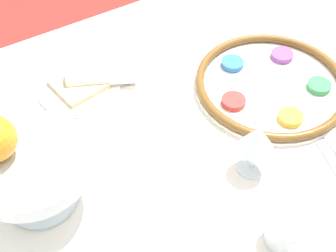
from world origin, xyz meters
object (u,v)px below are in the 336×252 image
(bread_plate, at_px, (79,86))
(cup_near, at_px, (286,231))
(wine_glass, at_px, (257,140))
(fruit_stand, at_px, (31,167))
(seder_plate, at_px, (271,84))
(napkin_roll, at_px, (101,76))

(bread_plate, height_order, cup_near, cup_near)
(wine_glass, height_order, fruit_stand, fruit_stand)
(fruit_stand, xyz_separation_m, bread_plate, (-0.19, -0.24, -0.10))
(seder_plate, bearing_deg, fruit_stand, 0.59)
(fruit_stand, height_order, bread_plate, fruit_stand)
(wine_glass, distance_m, fruit_stand, 0.42)
(cup_near, bearing_deg, napkin_roll, -80.19)
(seder_plate, distance_m, fruit_stand, 0.58)
(wine_glass, bearing_deg, cup_near, 71.92)
(cup_near, bearing_deg, wine_glass, -108.08)
(seder_plate, bearing_deg, napkin_roll, -34.51)
(seder_plate, xyz_separation_m, wine_glass, (0.18, 0.16, 0.07))
(bread_plate, distance_m, cup_near, 0.57)
(seder_plate, bearing_deg, wine_glass, 40.80)
(bread_plate, bearing_deg, napkin_roll, 165.88)
(fruit_stand, relative_size, cup_near, 3.16)
(napkin_roll, bearing_deg, wine_glass, 110.64)
(seder_plate, height_order, wine_glass, wine_glass)
(wine_glass, bearing_deg, seder_plate, -139.20)
(cup_near, bearing_deg, bread_plate, -75.07)
(cup_near, bearing_deg, seder_plate, -126.67)
(seder_plate, height_order, bread_plate, seder_plate)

